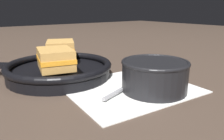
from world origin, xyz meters
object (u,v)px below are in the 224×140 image
Objects in this scene: spoon at (134,82)px; skillet at (59,70)px; soup_bowl at (155,74)px; sandwich_near_left at (56,59)px; sandwich_near_right at (61,49)px.

skillet reaches higher than spoon.
skillet is at bearing 119.68° from soup_bowl.
soup_bowl is at bearing -60.32° from skillet.
skillet is at bearing 105.83° from spoon.
skillet is (-0.12, 0.17, 0.01)m from spoon.
soup_bowl reaches higher than spoon.
sandwich_near_left reaches higher than skillet.
skillet is at bearing -121.30° from sandwich_near_right.
sandwich_near_right reaches higher than spoon.
skillet is 2.90× the size of sandwich_near_left.
soup_bowl is at bearing -46.69° from sandwich_near_left.
sandwich_near_right is (0.06, 0.11, 0.00)m from sandwich_near_left.
sandwich_near_right is at bearing 108.79° from soup_bowl.
sandwich_near_left reaches higher than spoon.
soup_bowl is 0.23m from sandwich_near_left.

